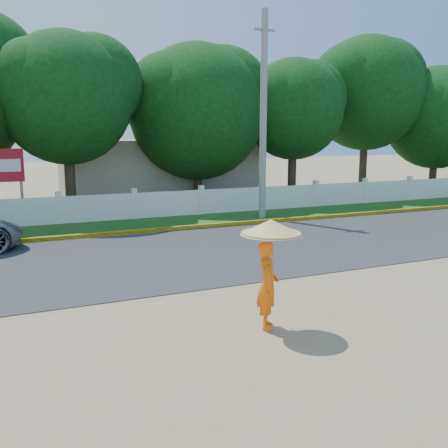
# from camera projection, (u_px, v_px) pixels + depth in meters

# --- Properties ---
(ground) EXTENTS (120.00, 120.00, 0.00)m
(ground) POSITION_uv_depth(u_px,v_px,m) (262.00, 298.00, 10.80)
(ground) COLOR #9E8460
(ground) RESTS_ON ground
(road) EXTENTS (60.00, 7.00, 0.02)m
(road) POSITION_uv_depth(u_px,v_px,m) (190.00, 253.00, 14.84)
(road) COLOR #38383A
(road) RESTS_ON ground
(grass_verge) EXTENTS (60.00, 3.50, 0.03)m
(grass_verge) POSITION_uv_depth(u_px,v_px,m) (144.00, 224.00, 19.56)
(grass_verge) COLOR #2D601E
(grass_verge) RESTS_ON ground
(curb) EXTENTS (40.00, 0.18, 0.16)m
(curb) POSITION_uv_depth(u_px,v_px,m) (156.00, 230.00, 18.02)
(curb) COLOR yellow
(curb) RESTS_ON ground
(fence) EXTENTS (40.00, 0.10, 1.10)m
(fence) POSITION_uv_depth(u_px,v_px,m) (134.00, 206.00, 20.77)
(fence) COLOR silver
(fence) RESTS_ON ground
(building_near) EXTENTS (10.00, 6.00, 3.20)m
(building_near) POSITION_uv_depth(u_px,v_px,m) (157.00, 169.00, 27.90)
(building_near) COLOR #B7AD99
(building_near) RESTS_ON ground
(utility_pole) EXTENTS (0.28, 0.28, 8.39)m
(utility_pole) POSITION_uv_depth(u_px,v_px,m) (263.00, 117.00, 20.34)
(utility_pole) COLOR gray
(utility_pole) RESTS_ON ground
(monk_with_parasol) EXTENTS (1.10, 1.10, 2.01)m
(monk_with_parasol) POSITION_uv_depth(u_px,v_px,m) (269.00, 258.00, 8.92)
(monk_with_parasol) COLOR #FF660D
(monk_with_parasol) RESTS_ON ground
(tree_row) EXTENTS (38.22, 7.54, 9.10)m
(tree_row) POSITION_uv_depth(u_px,v_px,m) (206.00, 104.00, 24.32)
(tree_row) COLOR #473828
(tree_row) RESTS_ON ground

